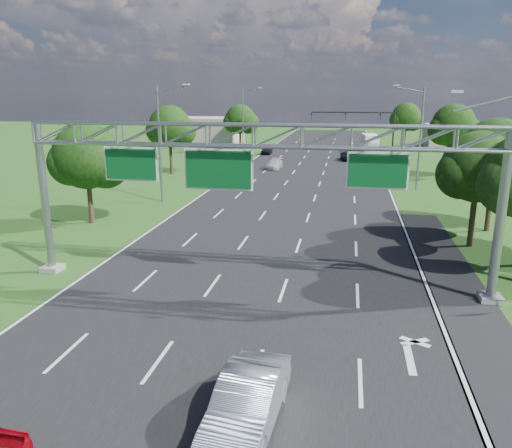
% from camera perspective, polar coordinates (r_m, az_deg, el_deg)
% --- Properties ---
extents(ground, '(220.00, 220.00, 0.00)m').
position_cam_1_polar(ground, '(42.61, 3.95, 1.96)').
color(ground, '#285419').
rests_on(ground, ground).
extents(road, '(18.00, 180.00, 0.02)m').
position_cam_1_polar(road, '(42.61, 3.95, 1.96)').
color(road, black).
rests_on(road, ground).
extents(road_flare, '(3.00, 30.00, 0.02)m').
position_cam_1_polar(road_flare, '(27.56, 21.54, -6.35)').
color(road_flare, black).
rests_on(road_flare, ground).
extents(sign_gantry, '(23.50, 1.00, 9.56)m').
position_cam_1_polar(sign_gantry, '(23.81, -0.03, 8.62)').
color(sign_gantry, gray).
rests_on(sign_gantry, ground).
extents(traffic_signal, '(12.21, 0.24, 7.00)m').
position_cam_1_polar(traffic_signal, '(76.46, 12.82, 11.25)').
color(traffic_signal, black).
rests_on(traffic_signal, ground).
extents(streetlight_l_near, '(2.97, 0.22, 10.16)m').
position_cam_1_polar(streetlight_l_near, '(44.42, -10.77, 9.56)').
color(streetlight_l_near, gray).
rests_on(streetlight_l_near, ground).
extents(streetlight_l_far, '(2.97, 0.22, 10.16)m').
position_cam_1_polar(streetlight_l_far, '(78.03, -1.37, 11.97)').
color(streetlight_l_far, gray).
rests_on(streetlight_l_far, ground).
extents(streetlight_r_mid, '(2.97, 0.22, 10.16)m').
position_cam_1_polar(streetlight_r_mid, '(51.86, 18.08, 9.82)').
color(streetlight_r_mid, gray).
rests_on(streetlight_r_mid, ground).
extents(tree_verge_la, '(5.76, 4.80, 7.40)m').
position_cam_1_polar(tree_verge_la, '(38.43, -18.66, 7.02)').
color(tree_verge_la, '#2D2116').
rests_on(tree_verge_la, ground).
extents(tree_verge_lb, '(5.76, 4.80, 8.06)m').
position_cam_1_polar(tree_verge_lb, '(60.09, -9.75, 10.76)').
color(tree_verge_lb, '#2D2116').
rests_on(tree_verge_lb, ground).
extents(tree_verge_lc, '(5.76, 4.80, 7.62)m').
position_cam_1_polar(tree_verge_lc, '(83.32, -1.76, 11.74)').
color(tree_verge_lc, '#2D2116').
rests_on(tree_verge_lc, ground).
extents(tree_verge_rd, '(5.76, 4.80, 8.28)m').
position_cam_1_polar(tree_verge_rd, '(60.53, 21.69, 10.18)').
color(tree_verge_rd, '#2D2116').
rests_on(tree_verge_rd, ground).
extents(tree_verge_re, '(5.76, 4.80, 7.84)m').
position_cam_1_polar(tree_verge_re, '(89.92, 16.82, 11.50)').
color(tree_verge_re, '#2D2116').
rests_on(tree_verge_re, ground).
extents(building_left, '(14.00, 10.00, 5.00)m').
position_cam_1_polar(building_left, '(93.43, -6.24, 10.47)').
color(building_left, gray).
rests_on(building_left, ground).
extents(building_right, '(12.00, 9.00, 4.00)m').
position_cam_1_polar(building_right, '(95.56, 22.42, 9.26)').
color(building_right, gray).
rests_on(building_right, ground).
extents(silver_sedan, '(2.02, 4.94, 1.59)m').
position_cam_1_polar(silver_sedan, '(15.30, -1.03, -19.71)').
color(silver_sedan, silver).
rests_on(silver_sedan, ground).
extents(car_queue_a, '(1.90, 4.23, 1.20)m').
position_cam_1_polar(car_queue_a, '(63.94, 2.15, 6.85)').
color(car_queue_a, '#BBBBBB').
rests_on(car_queue_a, ground).
extents(car_queue_b, '(2.56, 4.62, 1.22)m').
position_cam_1_polar(car_queue_b, '(73.09, 10.55, 7.63)').
color(car_queue_b, black).
rests_on(car_queue_b, ground).
extents(car_queue_c, '(1.65, 3.82, 1.28)m').
position_cam_1_polar(car_queue_c, '(79.32, 1.24, 8.44)').
color(car_queue_c, black).
rests_on(car_queue_c, ground).
extents(car_queue_d, '(1.91, 4.25, 1.35)m').
position_cam_1_polar(car_queue_d, '(71.56, 12.50, 7.43)').
color(car_queue_d, silver).
rests_on(car_queue_d, ground).
extents(box_truck, '(2.81, 7.79, 2.87)m').
position_cam_1_polar(box_truck, '(83.31, 12.88, 8.90)').
color(box_truck, white).
rests_on(box_truck, ground).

